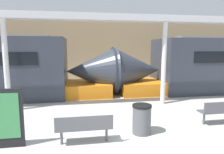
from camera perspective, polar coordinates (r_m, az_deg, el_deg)
The scene contains 8 objects.
station_wall at distance 16.27m, azimuth -6.25°, elevation 7.98°, with size 56.00×0.20×5.00m, color #9E8460.
bench_near at distance 5.54m, azimuth -7.92°, elevation -13.77°, with size 1.53×0.45×0.81m.
bench_far at distance 7.81m, azimuth 29.22°, elevation -8.20°, with size 1.64×0.46×0.81m.
trash_bin at distance 6.20m, azimuth 8.48°, elevation -11.81°, with size 0.58×0.58×0.89m.
poster_board at distance 5.91m, azimuth -29.37°, elevation -10.35°, with size 1.14×0.07×1.56m.
support_column_near at distance 9.37m, azimuth 14.57°, elevation 3.61°, with size 0.21×0.21×3.70m, color silver.
support_column_far at distance 9.05m, azimuth -28.00°, elevation 2.76°, with size 0.21×0.21×3.70m, color silver.
canopy_beam at distance 9.43m, azimuth 15.03°, elevation 15.75°, with size 28.00×0.60×0.28m, color #B7B7BC.
Camera 1 is at (-0.88, -4.23, 2.57)m, focal length 32.00 mm.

